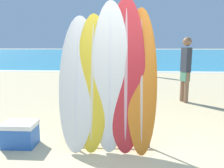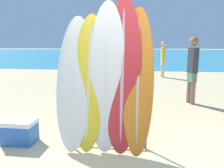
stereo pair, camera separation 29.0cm
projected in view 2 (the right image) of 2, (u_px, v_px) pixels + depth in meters
The scene contains 12 objects.
ocean_water at pixel (139, 53), 41.57m from camera, with size 120.00×60.00×0.01m.
surfboard_rack at pixel (105, 119), 3.44m from camera, with size 1.31×0.04×0.86m.
surfboard_slot_0 at pixel (75, 82), 3.42m from camera, with size 0.59×0.66×2.09m.
surfboard_slot_1 at pixel (89, 81), 3.39m from camera, with size 0.53×0.59×2.11m.
surfboard_slot_2 at pixel (106, 75), 3.35m from camera, with size 0.59×0.55×2.31m.
surfboard_slot_3 at pixel (122, 73), 3.33m from camera, with size 0.59×0.63×2.37m.
surfboard_slot_4 at pixel (138, 79), 3.31m from camera, with size 0.48×0.74×2.22m.
person_near_water at pixel (163, 58), 10.80m from camera, with size 0.24×0.29×1.76m.
person_mid_beach at pixel (192, 68), 5.92m from camera, with size 0.26×0.31×1.82m.
person_far_left at pixel (117, 58), 10.63m from camera, with size 0.26×0.31×1.80m.
person_far_right at pixel (100, 61), 9.32m from camera, with size 0.28×0.22×1.66m.
cooler_box at pixel (20, 131), 3.62m from camera, with size 0.52×0.37×0.40m.
Camera 2 is at (0.23, -2.51, 1.62)m, focal length 35.00 mm.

